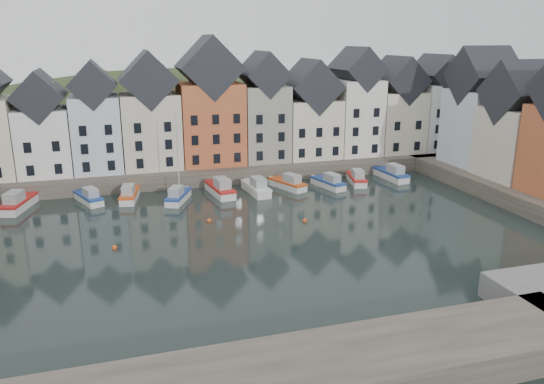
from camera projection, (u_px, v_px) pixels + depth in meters
name	position (u px, v px, depth m)	size (l,w,h in m)	color
ground	(265.00, 244.00, 51.52)	(260.00, 260.00, 0.00)	black
far_quay	(209.00, 166.00, 78.81)	(90.00, 16.00, 2.00)	#443C34
hillside	(189.00, 228.00, 108.02)	(153.60, 70.40, 64.00)	#28361B
far_terrace	(232.00, 114.00, 75.66)	(72.37, 8.16, 17.78)	#EFE5C8
right_terrace	(522.00, 124.00, 66.42)	(8.30, 24.25, 16.36)	silver
mooring_buoys	(214.00, 229.00, 55.27)	(20.50, 5.50, 0.50)	#D44D19
boat_a	(18.00, 203.00, 61.87)	(3.78, 7.03, 2.58)	silver
boat_b	(89.00, 198.00, 64.38)	(3.78, 5.97, 2.20)	silver
boat_c	(129.00, 195.00, 65.41)	(2.88, 6.17, 2.28)	silver
boat_d	(178.00, 196.00, 64.78)	(3.99, 6.05, 11.11)	silver
boat_e	(220.00, 189.00, 67.57)	(2.98, 7.04, 2.62)	silver
boat_f	(256.00, 188.00, 68.22)	(2.57, 6.64, 2.49)	silver
boat_g	(288.00, 184.00, 70.40)	(3.99, 6.31, 2.32)	silver
boat_h	(329.00, 183.00, 70.96)	(3.24, 6.09, 2.24)	silver
boat_i	(357.00, 179.00, 72.95)	(3.15, 6.16, 2.26)	silver
boat_j	(392.00, 174.00, 75.09)	(2.57, 6.65, 2.50)	silver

